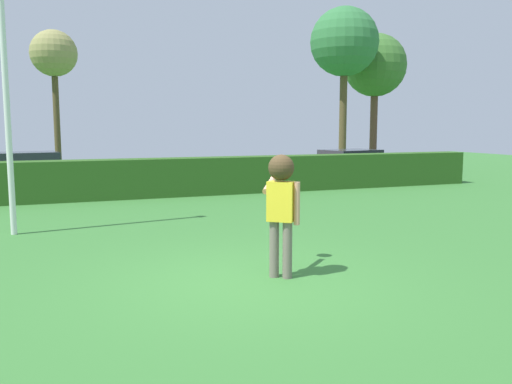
# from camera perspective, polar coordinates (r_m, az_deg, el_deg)

# --- Properties ---
(ground_plane) EXTENTS (60.00, 60.00, 0.00)m
(ground_plane) POSITION_cam_1_polar(r_m,az_deg,el_deg) (7.75, -0.65, -9.50)
(ground_plane) COLOR #387532
(person) EXTENTS (0.46, 0.84, 1.81)m
(person) POSITION_cam_1_polar(r_m,az_deg,el_deg) (7.70, 2.71, -0.59)
(person) COLOR slate
(person) RESTS_ON ground
(frisbee) EXTENTS (0.25, 0.25, 0.06)m
(frisbee) POSITION_cam_1_polar(r_m,az_deg,el_deg) (8.54, 2.78, 1.74)
(frisbee) COLOR yellow
(lamppost) EXTENTS (0.24, 0.24, 6.82)m
(lamppost) POSITION_cam_1_polar(r_m,az_deg,el_deg) (11.92, -25.40, 13.75)
(lamppost) COLOR silver
(lamppost) RESTS_ON ground
(hedge_row) EXTENTS (24.32, 0.90, 1.20)m
(hedge_row) POSITION_cam_1_polar(r_m,az_deg,el_deg) (16.85, -12.21, 1.45)
(hedge_row) COLOR #2C571D
(hedge_row) RESTS_ON ground
(parked_car_silver) EXTENTS (4.39, 2.26, 1.25)m
(parked_car_silver) POSITION_cam_1_polar(r_m,az_deg,el_deg) (21.40, -23.34, 2.44)
(parked_car_silver) COLOR #B7B7BC
(parked_car_silver) RESTS_ON ground
(parked_car_red) EXTENTS (4.47, 2.57, 1.25)m
(parked_car_red) POSITION_cam_1_polar(r_m,az_deg,el_deg) (21.91, 10.05, 3.01)
(parked_car_red) COLOR #B21E1E
(parked_car_red) RESTS_ON ground
(willow_tree) EXTENTS (3.28, 3.28, 7.01)m
(willow_tree) POSITION_cam_1_polar(r_m,az_deg,el_deg) (29.43, 12.63, 12.99)
(willow_tree) COLOR brown
(willow_tree) RESTS_ON ground
(maple_tree) EXTENTS (3.27, 3.27, 7.82)m
(maple_tree) POSITION_cam_1_polar(r_m,az_deg,el_deg) (26.70, 9.44, 15.44)
(maple_tree) COLOR brown
(maple_tree) RESTS_ON ground
(bare_elm_tree) EXTENTS (2.07, 2.07, 6.48)m
(bare_elm_tree) POSITION_cam_1_polar(r_m,az_deg,el_deg) (26.34, -20.82, 13.45)
(bare_elm_tree) COLOR brown
(bare_elm_tree) RESTS_ON ground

